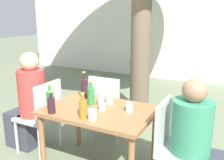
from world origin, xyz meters
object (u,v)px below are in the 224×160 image
Objects in this scene: dining_table_front at (99,117)px; wine_bottle_2 at (51,105)px; green_bottle_3 at (50,99)px; person_seated_0 at (28,106)px; drinking_glass_4 at (102,106)px; wine_bottle_0 at (84,88)px; amber_bottle_1 at (83,109)px; drinking_glass_2 at (92,115)px; patio_chair_0 at (42,113)px; patio_chair_1 at (174,142)px; green_bottle_4 at (91,95)px; drinking_glass_1 at (101,101)px; person_seated_1 at (200,148)px; drinking_glass_3 at (129,107)px; patio_chair_2 at (108,104)px; drinking_glass_0 at (110,100)px.

wine_bottle_2 is (-0.37, -0.32, 0.19)m from dining_table_front.
person_seated_0 is at bearing 158.25° from green_bottle_3.
green_bottle_3 is 0.56m from drinking_glass_4.
green_bottle_3 is at bearing -103.86° from wine_bottle_0.
amber_bottle_1 reaches higher than drinking_glass_4.
drinking_glass_2 is at bearing 4.49° from wine_bottle_2.
amber_bottle_1 is at bearing -6.98° from green_bottle_3.
drinking_glass_2 reaches higher than drinking_glass_4.
patio_chair_0 and patio_chair_1 have the same top height.
wine_bottle_2 is 0.85× the size of green_bottle_4.
wine_bottle_0 is 0.34m from drinking_glass_1.
green_bottle_3 is at bearing 174.21° from drinking_glass_2.
drinking_glass_3 is (-0.74, 0.08, 0.24)m from person_seated_1.
wine_bottle_2 reaches higher than drinking_glass_1.
patio_chair_2 reaches higher than drinking_glass_0.
patio_chair_0 is at bearing 90.00° from person_seated_1.
dining_table_front is 1.05m from person_seated_0.
person_seated_1 is 1.46m from wine_bottle_0.
amber_bottle_1 is at bearing 70.33° from patio_chair_0.
drinking_glass_4 is at bearing 22.41° from green_bottle_3.
green_bottle_4 is (0.90, 0.07, 0.26)m from person_seated_0.
amber_bottle_1 is 0.11m from drinking_glass_2.
person_seated_0 reaches higher than wine_bottle_0.
wine_bottle_2 reaches higher than drinking_glass_2.
amber_bottle_1 is at bearing -69.36° from green_bottle_4.
patio_chair_1 is 0.24m from person_seated_1.
wine_bottle_2 is 2.57× the size of drinking_glass_3.
patio_chair_2 is 0.64m from green_bottle_4.
drinking_glass_4 is at bearing -158.82° from drinking_glass_3.
patio_chair_1 reaches higher than drinking_glass_4.
drinking_glass_1 is (0.77, 0.12, 0.24)m from patio_chair_0.
patio_chair_2 is 10.88× the size of drinking_glass_4.
patio_chair_1 is 0.80m from drinking_glass_4.
dining_table_front is 0.19m from drinking_glass_1.
person_seated_0 is 0.79m from wine_bottle_2.
patio_chair_1 is 0.73× the size of person_seated_0.
green_bottle_4 reaches higher than patio_chair_1.
person_seated_1 is (2.10, -0.00, -0.04)m from person_seated_0.
wine_bottle_2 reaches higher than patio_chair_1.
person_seated_1 reaches higher than patio_chair_1.
drinking_glass_4 is (0.52, 0.21, -0.06)m from green_bottle_3.
green_bottle_4 is (-0.96, 0.07, 0.30)m from patio_chair_1.
drinking_glass_4 is at bearing -33.55° from wine_bottle_0.
patio_chair_0 is at bearing 146.32° from green_bottle_3.
wine_bottle_0 is (0.70, 0.25, 0.27)m from person_seated_0.
dining_table_front is 1.27× the size of patio_chair_0.
person_seated_1 reaches higher than patio_chair_0.
green_bottle_3 is at bearing -158.00° from drinking_glass_3.
person_seated_0 reaches higher than drinking_glass_0.
dining_table_front is at bearing 90.00° from patio_chair_0.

